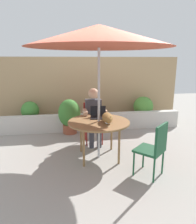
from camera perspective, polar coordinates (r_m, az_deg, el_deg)
The scene contains 13 objects.
ground_plane at distance 4.09m, azimuth 0.22°, elevation -12.16°, with size 14.00×14.00×0.00m, color gray.
fence_back at distance 6.06m, azimuth -3.26°, elevation 5.80°, with size 5.42×0.08×1.89m, color tan.
planter_wall_low at distance 5.50m, azimuth -2.41°, elevation -2.73°, with size 4.88×0.20×0.45m, color beige.
patio_table at distance 3.85m, azimuth 0.23°, elevation -3.27°, with size 1.13×1.13×0.71m.
patio_umbrella at distance 3.70m, azimuth 0.25°, elevation 19.96°, with size 2.46×2.46×2.38m.
chair_occupied at distance 4.70m, azimuth -1.40°, elevation -1.96°, with size 0.40×0.40×0.88m.
chair_empty at distance 3.38m, azimuth 15.15°, elevation -8.93°, with size 0.57×0.57×0.88m.
person_seated at distance 4.50m, azimuth -1.15°, elevation -0.42°, with size 0.48×0.48×1.22m.
laptop at distance 4.07m, azimuth 0.05°, elevation -0.63°, with size 0.33×0.29×0.21m.
cat at distance 3.73m, azimuth 2.60°, elevation -1.67°, with size 0.23×0.65×0.17m.
potted_plant_near_fence at distance 6.14m, azimuth 12.18°, elevation 0.92°, with size 0.55×0.55×0.79m.
potted_plant_by_chair at distance 5.88m, azimuth -17.93°, elevation -0.55°, with size 0.46×0.46×0.74m.
potted_plant_corner at distance 5.27m, azimuth -7.77°, elevation -0.79°, with size 0.55×0.55×0.87m.
Camera 1 is at (-0.58, -3.63, 1.80)m, focal length 33.61 mm.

